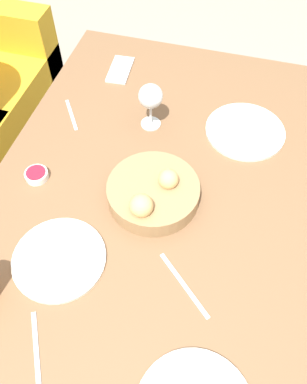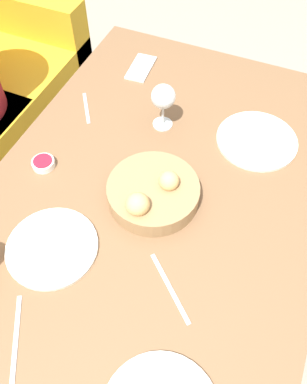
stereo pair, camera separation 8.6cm
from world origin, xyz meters
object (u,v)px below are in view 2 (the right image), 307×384
plate_far_center (52,247)px  knife_silver (16,338)px  fork_silver (170,288)px  cell_phone (141,68)px  wine_glass (163,98)px  spoon_coffee (86,108)px  bread_basket (153,193)px  jam_bowl_berry (43,163)px  plate_near_right (257,140)px

plate_far_center → knife_silver: (-0.23, -0.04, -0.00)m
fork_silver → cell_phone: 0.85m
wine_glass → fork_silver: size_ratio=1.00×
plate_far_center → spoon_coffee: size_ratio=1.85×
bread_basket → fork_silver: bread_basket is taller
bread_basket → fork_silver: 0.27m
jam_bowl_berry → spoon_coffee: 0.27m
plate_far_center → fork_silver: (0.02, -0.32, -0.00)m
fork_silver → spoon_coffee: bearing=45.6°
fork_silver → cell_phone: size_ratio=1.01×
plate_far_center → cell_phone: bearing=6.6°
wine_glass → cell_phone: wine_glass is taller
wine_glass → fork_silver: wine_glass is taller
plate_near_right → spoon_coffee: bearing=97.6°
wine_glass → plate_far_center: bearing=170.0°
plate_near_right → knife_silver: size_ratio=1.41×
wine_glass → spoon_coffee: (-0.03, 0.27, -0.11)m
plate_near_right → spoon_coffee: 0.57m
knife_silver → cell_phone: size_ratio=1.15×
plate_near_right → cell_phone: size_ratio=1.63×
plate_near_right → cell_phone: bearing=68.6°
bread_basket → cell_phone: bearing=27.4°
jam_bowl_berry → knife_silver: size_ratio=0.38×
bread_basket → fork_silver: size_ratio=1.65×
knife_silver → cell_phone: bearing=7.6°
wine_glass → spoon_coffee: size_ratio=1.20×
wine_glass → bread_basket: bearing=-162.9°
bread_basket → wine_glass: bearing=17.1°
bread_basket → wine_glass: size_ratio=1.65×
knife_silver → bread_basket: bearing=-16.1°
fork_silver → knife_silver: (-0.25, 0.28, 0.00)m
plate_far_center → cell_phone: plate_far_center is taller
wine_glass → knife_silver: (-0.76, 0.05, -0.11)m
bread_basket → plate_far_center: 0.31m
plate_far_center → cell_phone: 0.77m
jam_bowl_berry → spoon_coffee: (0.27, 0.00, -0.01)m
cell_phone → jam_bowl_berry: bearing=171.5°
knife_silver → cell_phone: cell_phone is taller
fork_silver → cell_phone: bearing=28.8°
fork_silver → knife_silver: same height
bread_basket → knife_silver: (-0.48, 0.14, -0.03)m
jam_bowl_berry → spoon_coffee: size_ratio=0.53×
spoon_coffee → cell_phone: 0.28m
knife_silver → jam_bowl_berry: bearing=24.9°
plate_far_center → jam_bowl_berry: (0.23, 0.17, 0.01)m
spoon_coffee → knife_silver: bearing=-163.5°
knife_silver → cell_phone: 1.01m
plate_near_right → knife_silver: (-0.81, 0.35, -0.00)m
knife_silver → cell_phone: (1.00, 0.13, 0.00)m
fork_silver → bread_basket: bearing=31.7°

